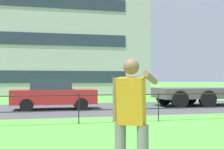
{
  "coord_description": "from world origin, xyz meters",
  "views": [
    {
      "loc": [
        -1.18,
        2.95,
        1.48
      ],
      "look_at": [
        0.43,
        9.84,
        1.59
      ],
      "focal_mm": 47.77,
      "sensor_mm": 36.0,
      "label": 1
    }
  ],
  "objects": [
    {
      "name": "street_strip",
      "position": [
        0.0,
        17.82,
        0.0
      ],
      "size": [
        80.0,
        6.68,
        0.01
      ],
      "primitive_type": "cube",
      "color": "#424247",
      "rests_on": "ground"
    },
    {
      "name": "person_thrower",
      "position": [
        0.02,
        6.89,
        0.96
      ],
      "size": [
        0.78,
        0.65,
        1.77
      ],
      "color": "slate",
      "rests_on": "ground"
    },
    {
      "name": "car_red_far_left",
      "position": [
        -0.65,
        17.68,
        0.78
      ],
      "size": [
        4.03,
        1.86,
        1.54
      ],
      "color": "red",
      "rests_on": "ground"
    },
    {
      "name": "park_fence",
      "position": [
        0.0,
        12.8,
        0.66
      ],
      "size": [
        28.15,
        0.04,
        1.0
      ],
      "color": "black",
      "rests_on": "ground"
    }
  ]
}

